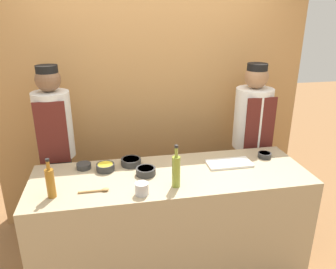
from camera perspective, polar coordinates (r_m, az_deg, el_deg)
The scene contains 15 objects.
ground_plane at distance 3.14m, azimuth 0.54°, elevation -22.05°, with size 14.00×14.00×0.00m, color olive.
cabinet_wall at distance 3.45m, azimuth -2.77°, elevation 4.97°, with size 3.17×0.18×2.40m.
counter at distance 2.85m, azimuth 0.57°, elevation -15.19°, with size 2.19×0.73×0.93m.
sauce_bowl_green at distance 2.77m, azimuth -14.46°, elevation -5.27°, with size 0.12×0.12×0.04m.
sauce_bowl_orange at distance 2.59m, azimuth -3.89°, elevation -6.34°, with size 0.15×0.15×0.06m.
sauce_bowl_red at distance 3.00m, azimuth 16.47°, elevation -3.42°, with size 0.11×0.11×0.04m.
sauce_bowl_yellow at distance 2.69m, azimuth -10.85°, elevation -5.55°, with size 0.15×0.15×0.06m.
sauce_bowl_purple at distance 2.76m, azimuth -6.45°, elevation -4.68°, with size 0.17×0.17×0.05m.
cutting_board at distance 2.80m, azimuth 10.61°, elevation -4.96°, with size 0.37×0.18×0.02m.
bottle_oil at distance 2.37m, azimuth 1.42°, elevation -6.31°, with size 0.06×0.06×0.33m.
bottle_amber at distance 2.39m, azimuth -19.80°, elevation -7.84°, with size 0.06×0.06×0.29m.
cup_steel at distance 2.32m, azimuth -4.59°, elevation -9.40°, with size 0.10×0.10×0.09m.
wooden_spoon at distance 2.41m, azimuth -12.28°, elevation -9.51°, with size 0.22×0.04×0.02m.
chef_left at distance 3.13m, azimuth -18.73°, elevation -2.75°, with size 0.32×0.32×1.72m.
chef_right at distance 3.40m, azimuth 14.18°, elevation -0.97°, with size 0.36×0.36×1.68m.
Camera 1 is at (-0.46, -2.26, 2.14)m, focal length 35.00 mm.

